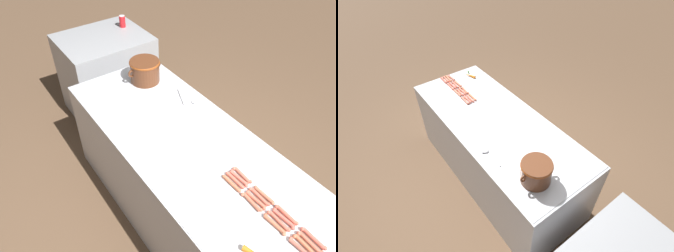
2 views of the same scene
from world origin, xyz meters
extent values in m
plane|color=brown|center=(0.00, 0.00, 0.00)|extent=(20.00, 20.00, 0.00)
cube|color=#ADAFB5|center=(0.00, 0.00, 0.44)|extent=(0.88, 2.19, 0.88)
cube|color=silver|center=(0.00, 0.00, 0.88)|extent=(0.86, 2.15, 0.00)
cube|color=#939599|center=(0.19, 1.69, 0.47)|extent=(0.91, 0.76, 0.93)
cylinder|color=#C96955|center=(-0.02, -0.99, 0.89)|extent=(0.03, 0.14, 0.02)
sphere|color=#C96955|center=(-0.01, -0.92, 0.89)|extent=(0.02, 0.02, 0.02)
cylinder|color=#CF6F4F|center=(-0.02, -0.82, 0.89)|extent=(0.03, 0.14, 0.02)
sphere|color=#CF6F4F|center=(-0.02, -0.88, 0.89)|extent=(0.02, 0.02, 0.02)
sphere|color=#CF6F4F|center=(-0.01, -0.75, 0.89)|extent=(0.02, 0.02, 0.02)
cylinder|color=#CA6B4E|center=(-0.01, -0.64, 0.89)|extent=(0.03, 0.14, 0.02)
sphere|color=#CA6B4E|center=(-0.01, -0.71, 0.89)|extent=(0.02, 0.02, 0.02)
sphere|color=#CA6B4E|center=(-0.02, -0.58, 0.89)|extent=(0.02, 0.02, 0.02)
cylinder|color=#D5704C|center=(-0.02, -0.48, 0.89)|extent=(0.02, 0.13, 0.02)
sphere|color=#D5704C|center=(-0.01, -0.54, 0.89)|extent=(0.02, 0.02, 0.02)
sphere|color=#D5704C|center=(-0.02, -0.41, 0.89)|extent=(0.02, 0.02, 0.02)
cylinder|color=#CF724D|center=(0.02, -0.99, 0.89)|extent=(0.03, 0.14, 0.02)
sphere|color=#CF724D|center=(0.01, -0.93, 0.89)|extent=(0.02, 0.02, 0.02)
cylinder|color=#CB6852|center=(0.02, -0.82, 0.89)|extent=(0.03, 0.14, 0.02)
sphere|color=#CB6852|center=(0.02, -0.88, 0.89)|extent=(0.02, 0.02, 0.02)
sphere|color=#CB6852|center=(0.01, -0.75, 0.89)|extent=(0.02, 0.02, 0.02)
cylinder|color=#D36850|center=(0.02, -0.65, 0.89)|extent=(0.03, 0.14, 0.02)
sphere|color=#D36850|center=(0.01, -0.72, 0.89)|extent=(0.02, 0.02, 0.02)
sphere|color=#D36850|center=(0.02, -0.58, 0.89)|extent=(0.02, 0.02, 0.02)
cylinder|color=#D76955|center=(0.02, -0.47, 0.89)|extent=(0.02, 0.13, 0.02)
sphere|color=#D76955|center=(0.02, -0.54, 0.89)|extent=(0.02, 0.02, 0.02)
sphere|color=#D76955|center=(0.02, -0.40, 0.89)|extent=(0.02, 0.02, 0.02)
cylinder|color=#CC6950|center=(0.05, -1.00, 0.89)|extent=(0.03, 0.14, 0.02)
sphere|color=#CC6950|center=(0.05, -1.06, 0.89)|extent=(0.02, 0.02, 0.02)
sphere|color=#CC6950|center=(0.04, -0.93, 0.89)|extent=(0.02, 0.02, 0.02)
cylinder|color=#D56353|center=(0.05, -0.82, 0.89)|extent=(0.03, 0.14, 0.02)
sphere|color=#D56353|center=(0.05, -0.89, 0.89)|extent=(0.02, 0.02, 0.02)
sphere|color=#D56353|center=(0.05, -0.75, 0.89)|extent=(0.02, 0.02, 0.02)
cylinder|color=#CD6753|center=(0.05, -0.64, 0.89)|extent=(0.03, 0.14, 0.02)
sphere|color=#CD6753|center=(0.05, -0.71, 0.89)|extent=(0.02, 0.02, 0.02)
sphere|color=#CD6753|center=(0.05, -0.58, 0.89)|extent=(0.02, 0.02, 0.02)
cylinder|color=#D46956|center=(0.05, -0.47, 0.89)|extent=(0.03, 0.14, 0.02)
sphere|color=#D46956|center=(0.05, -0.54, 0.89)|extent=(0.02, 0.02, 0.02)
sphere|color=#D46956|center=(0.06, -0.41, 0.89)|extent=(0.02, 0.02, 0.02)
cylinder|color=#D86451|center=(0.08, -0.99, 0.89)|extent=(0.03, 0.14, 0.02)
sphere|color=#D86451|center=(0.09, -1.06, 0.89)|extent=(0.02, 0.02, 0.02)
sphere|color=#D86451|center=(0.08, -0.92, 0.89)|extent=(0.02, 0.02, 0.02)
cylinder|color=#D6644E|center=(0.08, -0.81, 0.89)|extent=(0.03, 0.14, 0.02)
sphere|color=#D6644E|center=(0.09, -0.88, 0.89)|extent=(0.02, 0.02, 0.02)
sphere|color=#D6644E|center=(0.08, -0.75, 0.89)|extent=(0.02, 0.02, 0.02)
cylinder|color=#CA6E50|center=(0.08, -0.65, 0.89)|extent=(0.03, 0.13, 0.02)
sphere|color=#CA6E50|center=(0.08, -0.72, 0.89)|extent=(0.02, 0.02, 0.02)
sphere|color=#CA6E50|center=(0.08, -0.58, 0.89)|extent=(0.02, 0.02, 0.02)
cylinder|color=#CB6C55|center=(0.09, -0.47, 0.89)|extent=(0.03, 0.14, 0.02)
sphere|color=#CB6C55|center=(0.09, -0.53, 0.89)|extent=(0.02, 0.02, 0.02)
sphere|color=#CB6C55|center=(0.08, -0.40, 0.89)|extent=(0.02, 0.02, 0.02)
cylinder|color=#562D19|center=(0.16, 0.80, 0.98)|extent=(0.25, 0.25, 0.20)
torus|color=brown|center=(0.16, 0.80, 1.06)|extent=(0.26, 0.26, 0.03)
torus|color=#562D19|center=(0.04, 0.80, 1.00)|extent=(0.07, 0.02, 0.07)
torus|color=#562D19|center=(0.29, 0.80, 1.00)|extent=(0.07, 0.02, 0.07)
cylinder|color=#B7B7BC|center=(0.27, 0.42, 0.89)|extent=(0.10, 0.21, 0.01)
ellipsoid|color=#B7B7BC|center=(0.32, 0.30, 0.89)|extent=(0.08, 0.07, 0.02)
cylinder|color=red|center=(0.49, 1.78, 0.99)|extent=(0.07, 0.07, 0.12)
cylinder|color=silver|center=(0.49, 1.78, 1.06)|extent=(0.06, 0.06, 0.00)
camera|label=1|loc=(-1.04, -1.26, 2.44)|focal=34.18mm
camera|label=2|loc=(1.11, 1.67, 2.63)|focal=27.64mm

